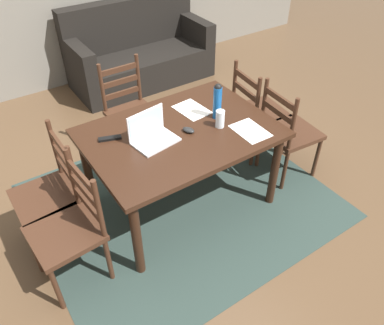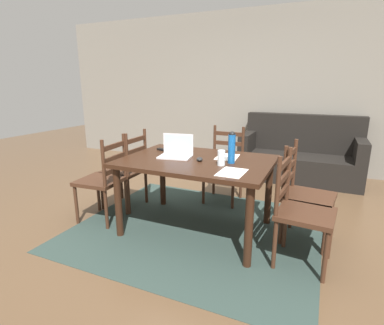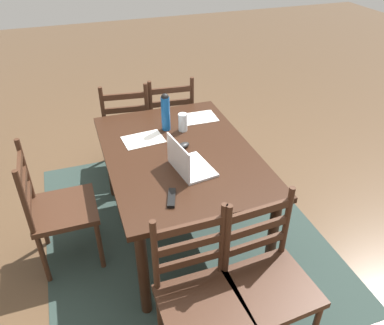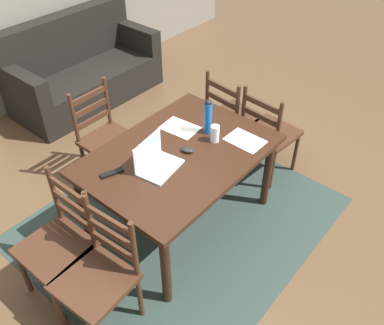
# 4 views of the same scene
# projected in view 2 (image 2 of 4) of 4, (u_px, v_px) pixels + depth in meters

# --- Properties ---
(ground_plane) EXTENTS (14.00, 14.00, 0.00)m
(ground_plane) POSITION_uv_depth(u_px,v_px,m) (197.00, 229.00, 3.15)
(ground_plane) COLOR brown
(area_rug) EXTENTS (2.43, 2.11, 0.01)m
(area_rug) POSITION_uv_depth(u_px,v_px,m) (197.00, 228.00, 3.15)
(area_rug) COLOR #283833
(area_rug) RESTS_ON ground
(wall_back) EXTENTS (8.00, 0.12, 2.70)m
(wall_back) POSITION_uv_depth(u_px,v_px,m) (259.00, 91.00, 5.24)
(wall_back) COLOR slate
(wall_back) RESTS_ON ground
(dining_table) EXTENTS (1.45, 1.04, 0.75)m
(dining_table) POSITION_uv_depth(u_px,v_px,m) (197.00, 168.00, 2.98)
(dining_table) COLOR black
(dining_table) RESTS_ON ground
(chair_left_near) EXTENTS (0.47, 0.47, 0.95)m
(chair_left_near) POSITION_uv_depth(u_px,v_px,m) (103.00, 180.00, 3.25)
(chair_left_near) COLOR #3D2316
(chair_left_near) RESTS_ON ground
(chair_far_head) EXTENTS (0.44, 0.44, 0.95)m
(chair_far_head) POSITION_uv_depth(u_px,v_px,m) (224.00, 166.00, 3.82)
(chair_far_head) COLOR #3D2316
(chair_far_head) RESTS_ON ground
(chair_left_far) EXTENTS (0.45, 0.45, 0.95)m
(chair_left_far) POSITION_uv_depth(u_px,v_px,m) (126.00, 170.00, 3.62)
(chair_left_far) COLOR #3D2316
(chair_left_far) RESTS_ON ground
(chair_right_far) EXTENTS (0.49, 0.49, 0.95)m
(chair_right_far) POSITION_uv_depth(u_px,v_px,m) (305.00, 195.00, 2.82)
(chair_right_far) COLOR #3D2316
(chair_right_far) RESTS_ON ground
(chair_right_near) EXTENTS (0.48, 0.48, 0.95)m
(chair_right_near) POSITION_uv_depth(u_px,v_px,m) (301.00, 212.00, 2.45)
(chair_right_near) COLOR #3D2316
(chair_right_near) RESTS_ON ground
(couch) EXTENTS (1.80, 0.80, 1.00)m
(couch) POSITION_uv_depth(u_px,v_px,m) (300.00, 156.00, 4.76)
(couch) COLOR black
(couch) RESTS_ON ground
(laptop) EXTENTS (0.35, 0.27, 0.23)m
(laptop) POSITION_uv_depth(u_px,v_px,m) (176.00, 151.00, 3.06)
(laptop) COLOR silver
(laptop) RESTS_ON dining_table
(water_bottle) EXTENTS (0.07, 0.07, 0.30)m
(water_bottle) POSITION_uv_depth(u_px,v_px,m) (232.00, 147.00, 2.78)
(water_bottle) COLOR #145199
(water_bottle) RESTS_ON dining_table
(drinking_glass) EXTENTS (0.07, 0.07, 0.14)m
(drinking_glass) POSITION_uv_depth(u_px,v_px,m) (221.00, 158.00, 2.72)
(drinking_glass) COLOR silver
(drinking_glass) RESTS_ON dining_table
(computer_mouse) EXTENTS (0.10, 0.12, 0.03)m
(computer_mouse) POSITION_uv_depth(u_px,v_px,m) (200.00, 159.00, 2.90)
(computer_mouse) COLOR black
(computer_mouse) RESTS_ON dining_table
(tv_remote) EXTENTS (0.18, 0.10, 0.02)m
(tv_remote) POSITION_uv_depth(u_px,v_px,m) (163.00, 150.00, 3.33)
(tv_remote) COLOR black
(tv_remote) RESTS_ON dining_table
(paper_stack_left) EXTENTS (0.24, 0.31, 0.00)m
(paper_stack_left) POSITION_uv_depth(u_px,v_px,m) (227.00, 157.00, 3.04)
(paper_stack_left) COLOR white
(paper_stack_left) RESTS_ON dining_table
(paper_stack_right) EXTENTS (0.22, 0.30, 0.00)m
(paper_stack_right) POSITION_uv_depth(u_px,v_px,m) (232.00, 172.00, 2.51)
(paper_stack_right) COLOR white
(paper_stack_right) RESTS_ON dining_table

